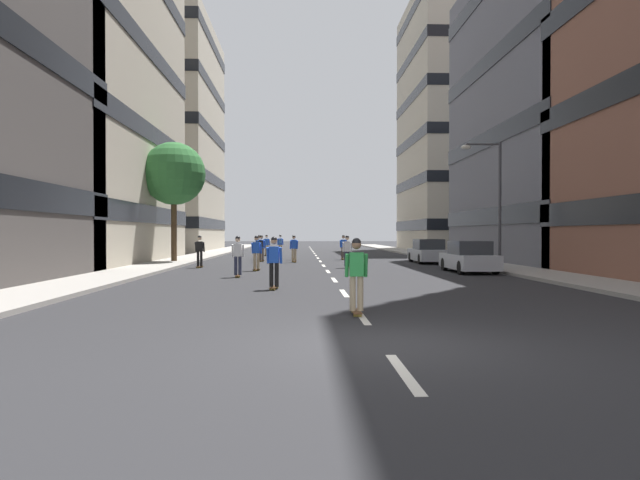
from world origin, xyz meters
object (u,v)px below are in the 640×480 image
at_px(parked_car_mid, 469,258).
at_px(street_tree_near, 174,174).
at_px(skater_0, 347,250).
at_px(skater_10, 200,250).
at_px(skater_5, 280,243).
at_px(skater_8, 267,244).
at_px(skater_3, 256,251).
at_px(skater_11, 343,246).
at_px(skater_12, 294,246).
at_px(streetlamp_right, 493,190).
at_px(skater_2, 261,246).
at_px(skater_1, 356,272).
at_px(skater_7, 259,246).
at_px(skater_6, 294,247).
at_px(skater_4, 274,260).
at_px(skater_9, 238,254).
at_px(parked_car_near, 428,252).

height_order(parked_car_mid, street_tree_near, street_tree_near).
xyz_separation_m(skater_0, skater_10, (-8.07, 0.35, 0.00)).
height_order(skater_5, skater_8, same).
height_order(skater_3, skater_11, same).
relative_size(street_tree_near, skater_3, 4.23).
bearing_deg(skater_3, skater_5, 88.73).
xyz_separation_m(skater_5, skater_12, (1.29, -9.38, 0.00)).
xyz_separation_m(skater_3, skater_8, (-0.60, 18.86, 0.00)).
xyz_separation_m(streetlamp_right, skater_2, (-12.66, 8.40, -3.12)).
bearing_deg(skater_2, skater_1, -81.01).
relative_size(skater_2, skater_10, 1.00).
xyz_separation_m(skater_5, skater_7, (-1.19, -9.04, 0.00)).
bearing_deg(street_tree_near, skater_7, 41.65).
distance_m(skater_6, skater_10, 7.59).
height_order(skater_4, skater_9, same).
distance_m(skater_5, skater_11, 10.50).
distance_m(street_tree_near, skater_12, 9.78).
height_order(skater_0, skater_9, same).
bearing_deg(skater_8, skater_4, -86.12).
xyz_separation_m(parked_car_near, skater_1, (-6.87, -22.32, 0.29)).
distance_m(skater_1, skater_11, 27.06).
distance_m(street_tree_near, skater_10, 7.21).
relative_size(skater_3, skater_10, 1.00).
xyz_separation_m(parked_car_near, streetlamp_right, (1.93, -6.35, 3.44)).
relative_size(streetlamp_right, skater_11, 3.65).
distance_m(skater_8, skater_10, 16.48).
xyz_separation_m(skater_2, skater_10, (-2.92, -6.52, -0.03)).
distance_m(skater_5, skater_7, 9.12).
distance_m(street_tree_near, skater_2, 7.30).
bearing_deg(skater_7, skater_10, -105.32).
bearing_deg(skater_11, skater_7, 177.38).
bearing_deg(skater_1, skater_7, 98.76).
bearing_deg(skater_8, skater_10, -99.42).
height_order(skater_2, skater_8, same).
bearing_deg(skater_1, skater_0, 85.78).
height_order(street_tree_near, skater_0, street_tree_near).
height_order(streetlamp_right, skater_4, streetlamp_right).
height_order(skater_2, skater_6, same).
relative_size(skater_8, skater_9, 1.00).
relative_size(parked_car_mid, skater_4, 2.47).
xyz_separation_m(skater_1, skater_12, (-1.72, 26.93, 0.03)).
bearing_deg(skater_4, skater_6, 88.38).
bearing_deg(skater_9, skater_0, 50.12).
distance_m(skater_3, skater_11, 12.89).
xyz_separation_m(parked_car_near, skater_11, (-5.03, 4.67, 0.29)).
height_order(skater_3, skater_4, same).
height_order(skater_3, skater_6, same).
xyz_separation_m(street_tree_near, skater_4, (7.10, -16.86, -4.66)).
bearing_deg(skater_12, skater_0, -72.25).
relative_size(skater_10, skater_12, 1.00).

